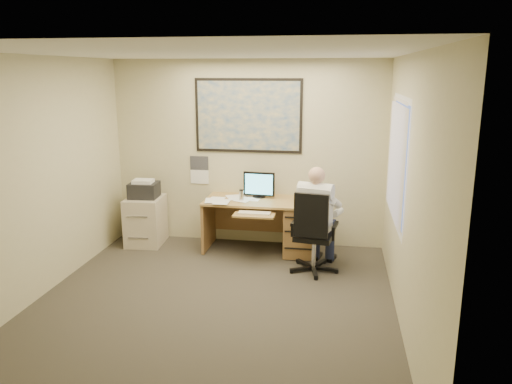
% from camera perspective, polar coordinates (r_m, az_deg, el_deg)
% --- Properties ---
extents(room_shell, '(4.00, 4.50, 2.70)m').
position_cam_1_polar(room_shell, '(5.18, -5.46, 0.48)').
color(room_shell, '#36322A').
rests_on(room_shell, ground).
extents(desk, '(1.60, 0.97, 1.11)m').
position_cam_1_polar(desk, '(7.12, 3.32, -3.40)').
color(desk, '#AA8549').
rests_on(desk, ground).
extents(world_map, '(1.56, 0.03, 1.06)m').
position_cam_1_polar(world_map, '(7.25, -0.90, 8.70)').
color(world_map, '#1E4C93').
rests_on(world_map, room_shell).
extents(wall_calendar, '(0.28, 0.01, 0.42)m').
position_cam_1_polar(wall_calendar, '(7.54, -6.49, 2.52)').
color(wall_calendar, white).
rests_on(wall_calendar, room_shell).
extents(window_blinds, '(0.06, 1.40, 1.30)m').
position_cam_1_polar(window_blinds, '(5.80, 15.86, 3.45)').
color(window_blinds, beige).
rests_on(window_blinds, room_shell).
extents(filing_cabinet, '(0.55, 0.64, 0.98)m').
position_cam_1_polar(filing_cabinet, '(7.61, -12.52, -2.72)').
color(filing_cabinet, beige).
rests_on(filing_cabinet, ground).
extents(office_chair, '(0.74, 0.74, 1.08)m').
position_cam_1_polar(office_chair, '(6.45, 6.68, -6.47)').
color(office_chair, black).
rests_on(office_chair, ground).
extents(person, '(0.76, 0.93, 1.37)m').
position_cam_1_polar(person, '(6.41, 6.74, -3.14)').
color(person, silver).
rests_on(person, office_chair).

